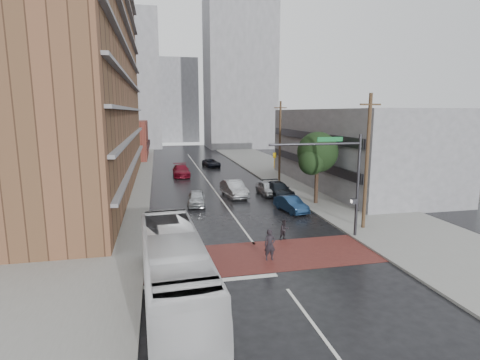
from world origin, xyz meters
TOP-DOWN VIEW (x-y plane):
  - ground at (0.00, 0.00)m, footprint 160.00×160.00m
  - crosswalk at (0.00, 0.50)m, footprint 14.00×5.00m
  - sidewalk_west at (-11.50, 25.00)m, footprint 9.00×90.00m
  - sidewalk_east at (11.50, 25.00)m, footprint 9.00×90.00m
  - apartment_block at (-14.00, 24.00)m, footprint 10.00×44.00m
  - storefront_west at (-12.00, 54.00)m, footprint 8.00×16.00m
  - building_east at (16.50, 20.00)m, footprint 11.00×26.00m
  - distant_tower_west at (-14.00, 78.00)m, footprint 18.00×16.00m
  - distant_tower_east at (14.00, 72.00)m, footprint 16.00×14.00m
  - distant_tower_center at (0.00, 95.00)m, footprint 12.00×10.00m
  - street_tree at (8.52, 12.03)m, footprint 4.20×4.10m
  - signal_mast at (5.85, 2.50)m, footprint 6.50×0.30m
  - utility_pole_near at (8.80, 4.00)m, footprint 1.60×0.26m
  - utility_pole_far at (8.80, 24.00)m, footprint 1.60×0.26m
  - transit_bus at (-5.50, -3.98)m, footprint 3.30×11.63m
  - pedestrian_a at (0.22, -0.22)m, footprint 0.70×0.46m
  - pedestrian_b at (2.24, 3.00)m, footprint 0.83×0.73m
  - car_travel_a at (-2.66, 14.11)m, footprint 2.06×4.23m
  - car_travel_b at (1.55, 16.95)m, footprint 2.30×5.22m
  - car_travel_c at (-3.04, 30.83)m, footprint 2.24×5.45m
  - suv_travel at (2.27, 38.85)m, footprint 2.80×4.83m
  - car_parked_near at (5.27, 10.00)m, footprint 2.15×4.30m
  - car_parked_mid at (6.05, 16.00)m, footprint 2.47×5.26m
  - car_parked_far at (5.20, 17.06)m, footprint 1.88×4.31m

SIDE VIEW (x-z plane):
  - ground at x=0.00m, z-range 0.00..0.00m
  - crosswalk at x=0.00m, z-range 0.00..0.02m
  - sidewalk_west at x=-11.50m, z-range 0.00..0.15m
  - sidewalk_east at x=11.50m, z-range 0.00..0.15m
  - suv_travel at x=2.27m, z-range 0.00..1.26m
  - car_parked_near at x=5.27m, z-range 0.00..1.35m
  - car_travel_a at x=-2.66m, z-range 0.00..1.39m
  - pedestrian_b at x=2.24m, z-range 0.00..1.44m
  - car_parked_far at x=5.20m, z-range 0.00..1.45m
  - car_parked_mid at x=6.05m, z-range 0.00..1.48m
  - car_travel_c at x=-3.04m, z-range 0.00..1.58m
  - car_travel_b at x=1.55m, z-range 0.00..1.67m
  - pedestrian_a at x=0.22m, z-range 0.00..1.89m
  - transit_bus at x=-5.50m, z-range 0.00..3.20m
  - storefront_west at x=-12.00m, z-range 0.00..7.00m
  - building_east at x=16.50m, z-range 0.00..9.00m
  - signal_mast at x=5.85m, z-range 1.13..8.33m
  - street_tree at x=8.52m, z-range 1.28..8.18m
  - utility_pole_near at x=8.80m, z-range 0.14..10.14m
  - utility_pole_far at x=8.80m, z-range 0.14..10.14m
  - distant_tower_center at x=0.00m, z-range 0.00..24.00m
  - apartment_block at x=-14.00m, z-range 0.00..28.00m
  - distant_tower_west at x=-14.00m, z-range 0.00..32.00m
  - distant_tower_east at x=14.00m, z-range 0.00..36.00m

